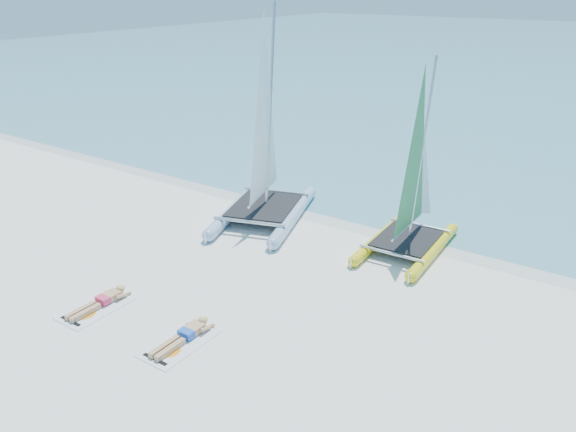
% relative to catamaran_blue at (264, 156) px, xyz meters
% --- Properties ---
extents(ground, '(140.00, 140.00, 0.00)m').
position_rel_catamaran_blue_xyz_m(ground, '(2.36, -4.27, -2.18)').
color(ground, white).
rests_on(ground, ground).
extents(wet_sand_strip, '(140.00, 1.40, 0.01)m').
position_rel_catamaran_blue_xyz_m(wet_sand_strip, '(2.36, 1.23, -2.18)').
color(wet_sand_strip, beige).
rests_on(wet_sand_strip, ground).
extents(catamaran_blue, '(4.11, 5.89, 7.31)m').
position_rel_catamaran_blue_xyz_m(catamaran_blue, '(0.00, 0.00, 0.00)').
color(catamaran_blue, '#A4C1D8').
rests_on(catamaran_blue, ground).
extents(catamaran_yellow, '(2.24, 4.67, 5.89)m').
position_rel_catamaran_blue_xyz_m(catamaran_yellow, '(5.14, 0.78, -0.33)').
color(catamaran_yellow, yellow).
rests_on(catamaran_yellow, ground).
extents(towel_a, '(1.00, 1.85, 0.02)m').
position_rel_catamaran_blue_xyz_m(towel_a, '(0.04, -7.27, -2.17)').
color(towel_a, white).
rests_on(towel_a, ground).
extents(sunbather_a, '(0.37, 1.73, 0.26)m').
position_rel_catamaran_blue_xyz_m(sunbather_a, '(0.04, -7.08, -2.06)').
color(sunbather_a, '#DFA775').
rests_on(sunbather_a, towel_a).
extents(towel_b, '(1.00, 1.85, 0.02)m').
position_rel_catamaran_blue_xyz_m(towel_b, '(2.85, -7.16, -2.17)').
color(towel_b, white).
rests_on(towel_b, ground).
extents(sunbather_b, '(0.37, 1.73, 0.26)m').
position_rel_catamaran_blue_xyz_m(sunbather_b, '(2.85, -6.97, -2.06)').
color(sunbather_b, '#DFA775').
rests_on(sunbather_b, towel_b).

